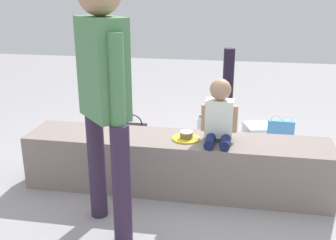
{
  "coord_description": "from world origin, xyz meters",
  "views": [
    {
      "loc": [
        0.46,
        -2.93,
        1.58
      ],
      "look_at": [
        -0.01,
        -0.31,
        0.69
      ],
      "focal_mm": 42.99,
      "sensor_mm": 36.0,
      "label": 1
    }
  ],
  "objects": [
    {
      "name": "railing_post",
      "position": [
        0.36,
        1.03,
        0.37
      ],
      "size": [
        0.36,
        0.36,
        1.0
      ],
      "color": "black",
      "rests_on": "ground_plane"
    },
    {
      "name": "child_seated",
      "position": [
        0.33,
        0.0,
        0.65
      ],
      "size": [
        0.28,
        0.32,
        0.48
      ],
      "color": "#121946",
      "rests_on": "concrete_ledge"
    },
    {
      "name": "gift_bag",
      "position": [
        0.9,
        0.95,
        0.17
      ],
      "size": [
        0.25,
        0.09,
        0.37
      ],
      "color": "#4C99E0",
      "rests_on": "ground_plane"
    },
    {
      "name": "cake_box_white",
      "position": [
        0.7,
        1.3,
        0.07
      ],
      "size": [
        0.34,
        0.37,
        0.14
      ],
      "primitive_type": "cube",
      "rotation": [
        0.0,
        0.0,
        0.28
      ],
      "color": "white",
      "rests_on": "ground_plane"
    },
    {
      "name": "ground_plane",
      "position": [
        0.0,
        0.0,
        0.0
      ],
      "size": [
        12.0,
        12.0,
        0.0
      ],
      "primitive_type": "plane",
      "color": "#9B969A"
    },
    {
      "name": "concrete_ledge",
      "position": [
        0.0,
        0.0,
        0.22
      ],
      "size": [
        2.41,
        0.46,
        0.44
      ],
      "primitive_type": "cube",
      "color": "gray",
      "rests_on": "ground_plane"
    },
    {
      "name": "adult_standing",
      "position": [
        -0.35,
        -0.63,
        1.0
      ],
      "size": [
        0.38,
        0.39,
        1.67
      ],
      "color": "#33243D",
      "rests_on": "ground_plane"
    },
    {
      "name": "water_bottle_near_gift",
      "position": [
        0.07,
        1.28,
        0.1
      ],
      "size": [
        0.06,
        0.06,
        0.23
      ],
      "color": "silver",
      "rests_on": "ground_plane"
    },
    {
      "name": "cake_plate",
      "position": [
        0.09,
        -0.02,
        0.46
      ],
      "size": [
        0.22,
        0.22,
        0.06
      ],
      "color": "yellow",
      "rests_on": "concrete_ledge"
    },
    {
      "name": "handbag_black_leather",
      "position": [
        -0.62,
        0.96,
        0.1
      ],
      "size": [
        0.3,
        0.11,
        0.3
      ],
      "color": "black",
      "rests_on": "ground_plane"
    }
  ]
}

